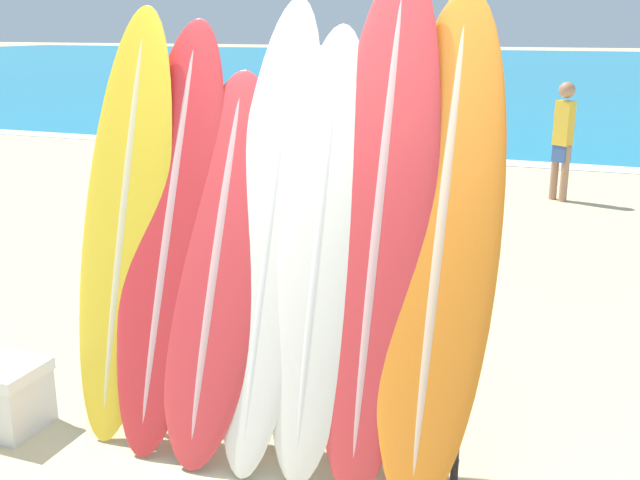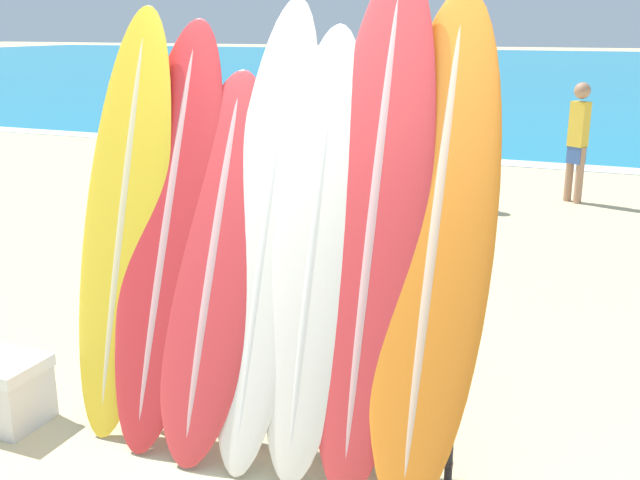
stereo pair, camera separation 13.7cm
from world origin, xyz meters
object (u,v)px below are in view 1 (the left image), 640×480
Objects in this scene: surfboard_rack at (268,361)px; person_near_water at (563,137)px; surfboard_slot_3 at (271,234)px; surfboard_slot_6 at (440,248)px; surfboard_slot_0 at (125,223)px; person_mid_beach at (421,131)px; surfboard_slot_1 at (170,234)px; surfboard_slot_5 at (378,228)px; surfboard_slot_2 at (218,266)px; surfboard_slot_4 at (319,255)px.

surfboard_rack is 6.96m from person_near_water.
surfboard_slot_6 reaches higher than surfboard_slot_3.
surfboard_rack is at bearing -3.10° from surfboard_slot_0.
person_mid_beach is at bearing 95.69° from surfboard_slot_3.
surfboard_rack is 1.14m from surfboard_slot_6.
surfboard_slot_6 reaches higher than surfboard_slot_1.
surfboard_slot_6 is at bearing 0.15° from surfboard_slot_3.
surfboard_slot_6 is at bearing 4.38° from surfboard_rack.
surfboard_slot_5 is (0.58, 0.01, 0.09)m from surfboard_slot_3.
surfboard_slot_5 is at bearing 1.05° from surfboard_slot_0.
surfboard_slot_6 reaches higher than surfboard_slot_2.
surfboard_rack is 1.22× the size of person_mid_beach.
surfboard_slot_0 is at bearing -178.95° from surfboard_slot_5.
surfboard_slot_1 is at bearing -0.38° from surfboard_slot_0.
surfboard_slot_1 is at bearing 170.74° from surfboard_slot_2.
surfboard_slot_4 is at bearing -1.13° from surfboard_slot_0.
surfboard_slot_4 is 0.93× the size of surfboard_slot_6.
surfboard_slot_1 reaches higher than person_near_water.
surfboard_slot_1 is 0.34m from surfboard_slot_2.
surfboard_slot_5 is (0.86, 0.08, 0.27)m from surfboard_slot_2.
surfboard_slot_2 is (-0.28, -0.01, 0.51)m from surfboard_rack.
surfboard_slot_1 is 0.94× the size of surfboard_slot_6.
surfboard_slot_1 reaches higher than surfboard_rack.
surfboard_slot_1 reaches higher than person_mid_beach.
surfboard_slot_4 reaches higher than surfboard_slot_2.
surfboard_slot_3 is at bearing -179.13° from surfboard_slot_5.
surfboard_slot_6 is (1.48, 0.02, 0.07)m from surfboard_slot_1.
person_mid_beach is at bearing 57.97° from person_near_water.
surfboard_slot_0 is 1.47m from surfboard_slot_5.
person_near_water is (1.38, 6.87, -0.17)m from surfboard_slot_2.
surfboard_slot_6 is 6.81m from person_near_water.
surfboard_slot_3 is (0.88, 0.02, 0.02)m from surfboard_slot_0.
surfboard_slot_6 is at bearing -1.22° from surfboard_slot_5.
person_mid_beach is at bearing 103.87° from surfboard_slot_6.
surfboard_slot_1 reaches higher than surfboard_slot_4.
surfboard_slot_0 is 0.97× the size of surfboard_slot_6.
surfboard_slot_0 is (-0.88, 0.05, 0.67)m from surfboard_rack.
surfboard_rack is at bearing 114.10° from person_near_water.
person_near_water is (0.52, 6.79, -0.44)m from surfboard_slot_5.
surfboard_slot_6 reaches higher than person_mid_beach.
surfboard_slot_1 is 1.18m from surfboard_slot_5.
surfboard_slot_5 is at bearing 7.33° from surfboard_rack.
person_mid_beach is at bearing 87.29° from surfboard_slot_0.
person_near_water is at bearing 80.90° from surfboard_rack.
surfboard_slot_1 is 7.03m from person_near_water.
surfboard_slot_3 is 1.40× the size of person_mid_beach.
surfboard_slot_5 reaches higher than surfboard_slot_0.
surfboard_rack is 0.58m from surfboard_slot_2.
surfboard_rack is at bearing -172.67° from surfboard_slot_5.
surfboard_slot_3 is (0.00, 0.07, 0.69)m from surfboard_rack.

